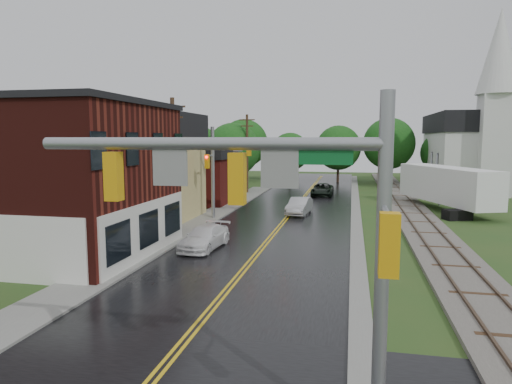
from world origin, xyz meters
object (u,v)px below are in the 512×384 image
(suv_dark, at_px, (322,190))
(tree_left_e, at_px, (234,151))
(semi_trailer, at_px, (447,185))
(tree_left_a, at_px, (4,155))
(church, at_px, (478,142))
(tree_left_c, at_px, (175,155))
(tree_left_b, at_px, (102,145))
(traffic_signal_far, at_px, (239,156))
(brick_building, at_px, (28,178))
(sedan_silver, at_px, (299,206))
(traffic_signal_near, at_px, (274,206))
(pickup_white, at_px, (205,238))
(utility_pole_b, at_px, (173,162))
(utility_pole_c, at_px, (247,152))

(suv_dark, bearing_deg, tree_left_e, 166.53)
(semi_trailer, bearing_deg, tree_left_a, -158.19)
(church, distance_m, tree_left_c, 36.59)
(tree_left_b, xyz_separation_m, semi_trailer, (30.94, 3.19, -3.44))
(tree_left_e, height_order, semi_trailer, tree_left_e)
(church, bearing_deg, traffic_signal_far, -131.27)
(brick_building, xyz_separation_m, tree_left_c, (-1.36, 24.90, 0.36))
(sedan_silver, bearing_deg, church, 56.53)
(traffic_signal_near, distance_m, suv_dark, 41.37)
(brick_building, distance_m, pickup_white, 10.25)
(tree_left_a, bearing_deg, utility_pole_b, 0.45)
(tree_left_a, distance_m, pickup_white, 17.77)
(utility_pole_c, distance_m, semi_trailer, 21.94)
(utility_pole_c, bearing_deg, brick_building, -101.09)
(brick_building, height_order, tree_left_e, brick_building)
(brick_building, height_order, traffic_signal_near, brick_building)
(church, xyz_separation_m, utility_pole_b, (-26.80, -31.74, -1.11))
(traffic_signal_far, height_order, suv_dark, traffic_signal_far)
(sedan_silver, bearing_deg, tree_left_c, 153.00)
(traffic_signal_near, xyz_separation_m, semi_trailer, (9.62, 33.08, -2.69))
(suv_dark, bearing_deg, tree_left_b, -149.29)
(church, relative_size, semi_trailer, 1.63)
(tree_left_b, relative_size, semi_trailer, 0.79)
(pickup_white, bearing_deg, sedan_silver, 78.04)
(tree_left_b, xyz_separation_m, pickup_white, (14.65, -14.31, -5.07))
(tree_left_b, xyz_separation_m, sedan_silver, (18.65, -1.50, -5.01))
(tree_left_a, relative_size, sedan_silver, 2.01)
(tree_left_a, bearing_deg, utility_pole_c, 59.45)
(traffic_signal_far, distance_m, utility_pole_c, 17.33)
(utility_pole_c, xyz_separation_m, sedan_silver, (7.60, -13.60, -4.01))
(traffic_signal_near, height_order, utility_pole_b, utility_pole_b)
(brick_building, height_order, suv_dark, brick_building)
(church, xyz_separation_m, utility_pole_c, (-26.80, -9.74, -1.11))
(traffic_signal_far, relative_size, sedan_silver, 1.70)
(utility_pole_c, bearing_deg, semi_trailer, -24.14)
(semi_trailer, bearing_deg, tree_left_c, 169.87)
(suv_dark, bearing_deg, tree_left_a, -134.60)
(tree_left_a, height_order, tree_left_e, tree_left_a)
(tree_left_b, bearing_deg, suv_dark, 29.65)
(tree_left_e, bearing_deg, tree_left_a, -114.62)
(traffic_signal_far, height_order, utility_pole_c, utility_pole_c)
(utility_pole_c, distance_m, pickup_white, 26.96)
(traffic_signal_near, height_order, tree_left_e, tree_left_e)
(traffic_signal_near, xyz_separation_m, utility_pole_b, (-10.27, 20.00, -0.25))
(utility_pole_b, bearing_deg, tree_left_e, 94.90)
(tree_left_c, relative_size, sedan_silver, 1.77)
(tree_left_b, relative_size, tree_left_e, 1.19)
(traffic_signal_far, xyz_separation_m, sedan_silver, (4.27, 3.40, -4.26))
(traffic_signal_near, distance_m, semi_trailer, 34.56)
(tree_left_b, xyz_separation_m, tree_left_c, (4.00, 8.00, -1.21))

